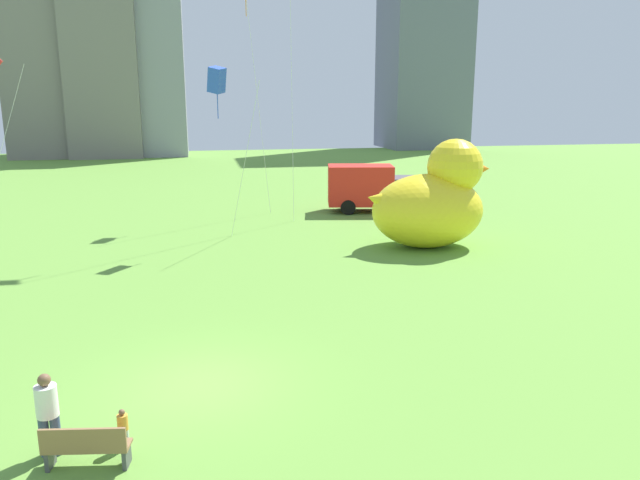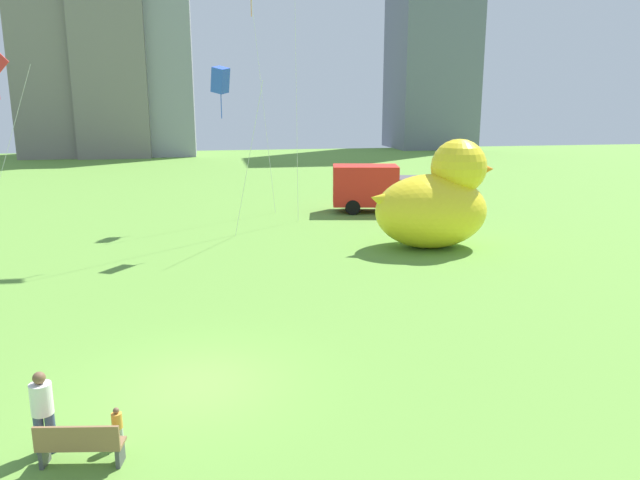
{
  "view_description": "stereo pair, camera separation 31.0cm",
  "coord_description": "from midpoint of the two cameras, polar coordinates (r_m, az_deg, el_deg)",
  "views": [
    {
      "loc": [
        0.16,
        -13.83,
        6.76
      ],
      "look_at": [
        3.93,
        4.61,
        2.37
      ],
      "focal_mm": 33.9,
      "sensor_mm": 36.0,
      "label": 1
    },
    {
      "loc": [
        0.47,
        -13.89,
        6.76
      ],
      "look_at": [
        3.93,
        4.61,
        2.37
      ],
      "focal_mm": 33.9,
      "sensor_mm": 36.0,
      "label": 2
    }
  ],
  "objects": [
    {
      "name": "park_bench",
      "position": [
        12.7,
        -21.06,
        -17.52
      ],
      "size": [
        1.63,
        0.7,
        0.9
      ],
      "color": "olive",
      "rests_on": "ground"
    },
    {
      "name": "person_child",
      "position": [
        13.07,
        -17.92,
        -16.32
      ],
      "size": [
        0.21,
        0.21,
        0.86
      ],
      "color": "silver",
      "rests_on": "ground"
    },
    {
      "name": "giant_inflatable_duck",
      "position": [
        28.5,
        11.17,
        3.54
      ],
      "size": [
        6.05,
        3.88,
        5.02
      ],
      "color": "yellow",
      "rests_on": "ground"
    },
    {
      "name": "city_skyline",
      "position": [
        81.48,
        -7.48,
        20.0
      ],
      "size": [
        58.23,
        15.44,
        37.08
      ],
      "color": "gray",
      "rests_on": "ground"
    },
    {
      "name": "kite_blue",
      "position": [
        28.37,
        -9.05,
        14.62
      ],
      "size": [
        2.34,
        2.42,
        8.26
      ],
      "color": "silver",
      "rests_on": "ground"
    },
    {
      "name": "person_adult",
      "position": [
        13.18,
        -24.09,
        -14.33
      ],
      "size": [
        0.42,
        0.42,
        1.7
      ],
      "color": "#38476B",
      "rests_on": "ground"
    },
    {
      "name": "box_truck",
      "position": [
        37.27,
        5.46,
        4.85
      ],
      "size": [
        5.76,
        3.28,
        2.85
      ],
      "color": "red",
      "rests_on": "ground"
    },
    {
      "name": "ground_plane",
      "position": [
        15.42,
        -10.97,
        -13.13
      ],
      "size": [
        140.0,
        140.0,
        0.0
      ],
      "primitive_type": "plane",
      "color": "#629639"
    }
  ]
}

